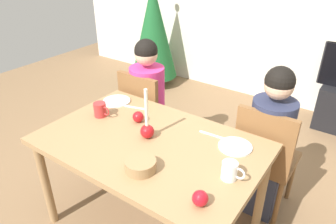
{
  "coord_description": "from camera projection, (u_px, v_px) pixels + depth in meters",
  "views": [
    {
      "loc": [
        1.03,
        -1.27,
        1.86
      ],
      "look_at": [
        0.0,
        0.2,
        0.87
      ],
      "focal_mm": 33.28,
      "sensor_mm": 36.0,
      "label": 1
    }
  ],
  "objects": [
    {
      "name": "dining_table",
      "position": [
        150.0,
        152.0,
        2.0
      ],
      "size": [
        1.4,
        0.9,
        0.75
      ],
      "color": "#99754C",
      "rests_on": "ground"
    },
    {
      "name": "chair_left",
      "position": [
        146.0,
        113.0,
        2.78
      ],
      "size": [
        0.4,
        0.4,
        0.9
      ],
      "color": "brown",
      "rests_on": "ground"
    },
    {
      "name": "chair_right",
      "position": [
        265.0,
        155.0,
        2.23
      ],
      "size": [
        0.4,
        0.4,
        0.9
      ],
      "color": "brown",
      "rests_on": "ground"
    },
    {
      "name": "person_left_child",
      "position": [
        148.0,
        106.0,
        2.77
      ],
      "size": [
        0.3,
        0.3,
        1.17
      ],
      "color": "#33384C",
      "rests_on": "ground"
    },
    {
      "name": "person_right_child",
      "position": [
        268.0,
        146.0,
        2.22
      ],
      "size": [
        0.3,
        0.3,
        1.17
      ],
      "color": "#33384C",
      "rests_on": "ground"
    },
    {
      "name": "christmas_tree",
      "position": [
        153.0,
        30.0,
        4.25
      ],
      "size": [
        0.64,
        0.64,
        1.51
      ],
      "color": "brown",
      "rests_on": "ground"
    },
    {
      "name": "candle_centerpiece",
      "position": [
        147.0,
        128.0,
        1.97
      ],
      "size": [
        0.09,
        0.09,
        0.34
      ],
      "color": "red",
      "rests_on": "dining_table"
    },
    {
      "name": "plate_left",
      "position": [
        117.0,
        101.0,
        2.44
      ],
      "size": [
        0.21,
        0.21,
        0.01
      ],
      "primitive_type": "cylinder",
      "color": "white",
      "rests_on": "dining_table"
    },
    {
      "name": "plate_right",
      "position": [
        235.0,
        147.0,
        1.9
      ],
      "size": [
        0.21,
        0.21,
        0.01
      ],
      "primitive_type": "cylinder",
      "color": "silver",
      "rests_on": "dining_table"
    },
    {
      "name": "mug_left",
      "position": [
        100.0,
        110.0,
        2.22
      ],
      "size": [
        0.14,
        0.09,
        0.1
      ],
      "color": "#B72D2D",
      "rests_on": "dining_table"
    },
    {
      "name": "mug_right",
      "position": [
        230.0,
        171.0,
        1.63
      ],
      "size": [
        0.13,
        0.08,
        0.1
      ],
      "color": "white",
      "rests_on": "dining_table"
    },
    {
      "name": "fork_left",
      "position": [
        134.0,
        107.0,
        2.35
      ],
      "size": [
        0.18,
        0.06,
        0.01
      ],
      "primitive_type": "cube",
      "rotation": [
        0.0,
        0.0,
        0.28
      ],
      "color": "silver",
      "rests_on": "dining_table"
    },
    {
      "name": "fork_right",
      "position": [
        212.0,
        135.0,
        2.02
      ],
      "size": [
        0.18,
        0.02,
        0.01
      ],
      "primitive_type": "cube",
      "rotation": [
        0.0,
        0.0,
        0.05
      ],
      "color": "silver",
      "rests_on": "dining_table"
    },
    {
      "name": "bowl_walnuts",
      "position": [
        141.0,
        165.0,
        1.7
      ],
      "size": [
        0.17,
        0.17,
        0.06
      ],
      "primitive_type": "cylinder",
      "color": "#99754C",
      "rests_on": "dining_table"
    },
    {
      "name": "apple_near_candle",
      "position": [
        200.0,
        198.0,
        1.47
      ],
      "size": [
        0.08,
        0.08,
        0.08
      ],
      "primitive_type": "sphere",
      "color": "red",
      "rests_on": "dining_table"
    },
    {
      "name": "apple_by_left_plate",
      "position": [
        138.0,
        117.0,
        2.15
      ],
      "size": [
        0.08,
        0.08,
        0.08
      ],
      "primitive_type": "sphere",
      "color": "#B11419",
      "rests_on": "dining_table"
    }
  ]
}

